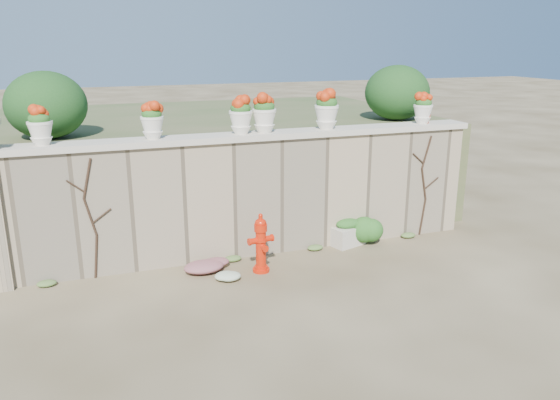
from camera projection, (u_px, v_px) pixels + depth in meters
name	position (u px, v px, depth m)	size (l,w,h in m)	color
ground	(293.00, 294.00, 7.97)	(80.00, 80.00, 0.00)	#4B3C25
stone_wall	(255.00, 197.00, 9.31)	(8.00, 0.40, 2.00)	#9A8566
wall_cap	(255.00, 136.00, 9.02)	(8.10, 0.52, 0.10)	beige
raised_fill	(213.00, 160.00, 12.21)	(9.00, 6.00, 2.00)	#384C23
back_shrub_left	(46.00, 105.00, 8.93)	(1.30, 1.30, 1.10)	#143814
back_shrub_right	(397.00, 93.00, 11.06)	(1.30, 1.30, 1.10)	#143814
vine_left	(91.00, 217.00, 8.26)	(0.60, 0.04, 1.91)	black
vine_right	(424.00, 184.00, 10.16)	(0.60, 0.04, 1.91)	black
fire_hydrant	(261.00, 243.00, 8.64)	(0.42, 0.30, 0.97)	red
planter_box	(348.00, 233.00, 9.84)	(0.67, 0.51, 0.50)	beige
green_shrub	(368.00, 228.00, 9.88)	(0.65, 0.58, 0.61)	#1E5119
magenta_clump	(206.00, 265.00, 8.72)	(0.90, 0.60, 0.24)	#BB256C
white_flowers	(225.00, 276.00, 8.37)	(0.49, 0.40, 0.18)	white
urn_pot_0	(40.00, 126.00, 7.88)	(0.36, 0.36, 0.56)	white
urn_pot_1	(152.00, 121.00, 8.40)	(0.36, 0.36, 0.56)	white
urn_pot_2	(241.00, 115.00, 8.85)	(0.38, 0.38, 0.60)	white
urn_pot_3	(264.00, 114.00, 8.97)	(0.40, 0.40, 0.62)	white
urn_pot_4	(327.00, 110.00, 9.33)	(0.42, 0.42, 0.65)	white
urn_pot_5	(423.00, 109.00, 9.97)	(0.35, 0.35, 0.55)	white
terracotta_pot	(424.00, 116.00, 10.02)	(0.23, 0.23, 0.27)	#B84D38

